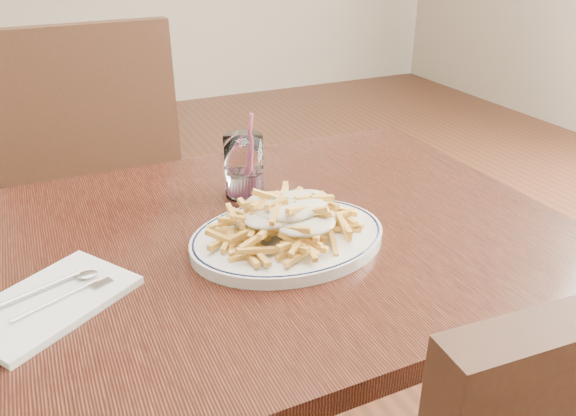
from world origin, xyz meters
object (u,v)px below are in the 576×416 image
table (237,274)px  fries_plate (288,238)px  chair_far (87,182)px  loaded_fries (288,213)px  water_glass (244,170)px

table → fries_plate: fries_plate is taller
chair_far → loaded_fries: (0.26, -0.81, 0.22)m
chair_far → loaded_fries: 0.88m
chair_far → water_glass: chair_far is taller
chair_far → fries_plate: bearing=-72.2°
fries_plate → water_glass: size_ratio=1.98×
chair_far → loaded_fries: size_ratio=4.04×
chair_far → table: bearing=-76.0°
loaded_fries → water_glass: water_glass is taller
table → water_glass: size_ratio=6.91×
table → fries_plate: (0.07, -0.06, 0.09)m
loaded_fries → fries_plate: bearing=180.0°
fries_plate → loaded_fries: (0.00, 0.00, 0.05)m
fries_plate → water_glass: (0.00, 0.22, 0.04)m
water_glass → loaded_fries: bearing=-90.9°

